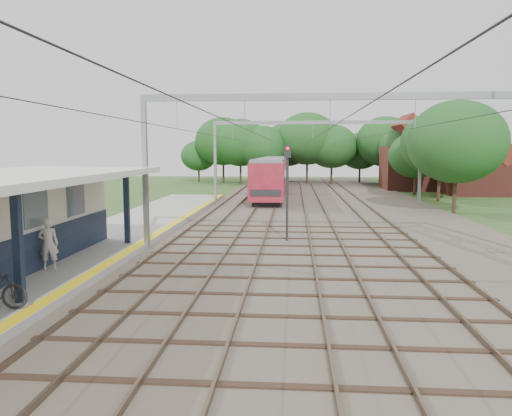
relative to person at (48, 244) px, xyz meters
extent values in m
cube|color=#473D33|center=(10.96, 20.25, -1.22)|extent=(18.00, 90.00, 0.10)
cube|color=gray|center=(-0.54, 4.25, -1.10)|extent=(5.00, 52.00, 0.35)
cube|color=yellow|center=(1.71, 4.25, -0.92)|extent=(0.45, 52.00, 0.01)
cube|color=#101A32|center=(1.06, -3.75, 0.68)|extent=(0.22, 0.22, 3.20)
cube|color=#101A32|center=(1.06, 5.25, 0.68)|extent=(0.22, 0.22, 3.20)
cube|color=brown|center=(2.75, 20.25, -1.10)|extent=(0.07, 88.00, 0.15)
cube|color=brown|center=(4.18, 20.25, -1.10)|extent=(0.07, 88.00, 0.15)
cube|color=brown|center=(5.75, 20.25, -1.10)|extent=(0.07, 88.00, 0.15)
cube|color=brown|center=(7.18, 20.25, -1.10)|extent=(0.07, 88.00, 0.15)
cube|color=brown|center=(9.45, 20.25, -1.10)|extent=(0.07, 88.00, 0.15)
cube|color=brown|center=(10.88, 20.25, -1.10)|extent=(0.07, 88.00, 0.15)
cube|color=brown|center=(13.05, 20.25, -1.10)|extent=(0.07, 88.00, 0.15)
cube|color=brown|center=(14.48, 20.25, -1.10)|extent=(0.07, 88.00, 0.15)
cube|color=gray|center=(1.96, 5.25, 2.23)|extent=(0.22, 0.22, 7.00)
cube|color=gray|center=(10.46, 5.25, 5.58)|extent=(17.00, 0.20, 0.30)
cube|color=gray|center=(1.96, 25.25, 2.23)|extent=(0.22, 0.22, 7.00)
cube|color=gray|center=(18.96, 25.25, 2.23)|extent=(0.22, 0.22, 7.00)
cube|color=gray|center=(10.46, 25.25, 5.58)|extent=(17.00, 0.20, 0.30)
cylinder|color=black|center=(3.46, 20.25, 4.23)|extent=(0.02, 88.00, 0.02)
cylinder|color=black|center=(6.46, 20.25, 4.23)|extent=(0.02, 88.00, 0.02)
cylinder|color=black|center=(10.16, 20.25, 4.23)|extent=(0.02, 88.00, 0.02)
cylinder|color=black|center=(13.76, 20.25, 4.23)|extent=(0.02, 88.00, 0.02)
cylinder|color=#382619|center=(-3.04, 51.25, 0.17)|extent=(0.28, 0.28, 2.88)
ellipsoid|color=#1A491B|center=(-3.04, 51.25, 3.69)|extent=(6.72, 6.72, 5.76)
cylinder|color=#382619|center=(2.96, 53.25, -0.01)|extent=(0.28, 0.28, 2.52)
ellipsoid|color=#1A491B|center=(2.96, 53.25, 3.07)|extent=(5.88, 5.88, 5.04)
cylinder|color=#382619|center=(8.96, 50.25, 0.35)|extent=(0.28, 0.28, 3.24)
ellipsoid|color=#1A491B|center=(8.96, 50.25, 4.31)|extent=(7.56, 7.56, 6.48)
cylinder|color=#382619|center=(14.96, 52.25, 0.08)|extent=(0.28, 0.28, 2.70)
ellipsoid|color=#1A491B|center=(14.96, 52.25, 3.38)|extent=(6.30, 6.30, 5.40)
cylinder|color=#382619|center=(21.46, 28.25, -0.01)|extent=(0.28, 0.28, 2.52)
ellipsoid|color=#1A491B|center=(21.46, 28.25, 3.07)|extent=(5.88, 5.88, 5.04)
cylinder|color=#382619|center=(21.96, 44.25, 0.17)|extent=(0.28, 0.28, 2.88)
ellipsoid|color=#1A491B|center=(21.96, 44.25, 3.69)|extent=(6.72, 6.72, 5.76)
cube|color=brown|center=(27.96, 36.25, 0.98)|extent=(7.00, 6.00, 4.50)
cube|color=maroon|center=(27.96, 36.25, 4.13)|extent=(4.99, 6.12, 4.99)
cube|color=brown|center=(22.96, 42.25, 1.23)|extent=(8.00, 6.00, 5.00)
cube|color=maroon|center=(22.96, 42.25, 4.63)|extent=(5.52, 6.12, 5.52)
imported|color=silver|center=(0.00, 0.00, 0.00)|extent=(0.79, 0.66, 1.84)
cube|color=black|center=(6.46, 30.02, -0.95)|extent=(2.23, 15.90, 0.44)
cube|color=maroon|center=(6.46, 30.02, 0.78)|extent=(2.79, 17.29, 3.01)
cube|color=black|center=(6.46, 30.02, 1.08)|extent=(2.83, 15.90, 0.86)
cube|color=slate|center=(6.46, 30.02, 2.40)|extent=(2.56, 17.29, 0.28)
cube|color=black|center=(6.46, 47.91, -0.95)|extent=(2.23, 15.90, 0.44)
cube|color=maroon|center=(6.46, 47.91, 0.78)|extent=(2.79, 17.29, 3.01)
cube|color=black|center=(6.46, 47.91, 1.08)|extent=(2.83, 15.90, 0.86)
cube|color=slate|center=(6.46, 47.91, 2.40)|extent=(2.56, 17.29, 0.28)
cylinder|color=black|center=(8.31, 7.71, 0.92)|extent=(0.12, 0.12, 4.39)
cube|color=black|center=(8.31, 7.71, 3.22)|extent=(0.33, 0.20, 0.60)
sphere|color=red|center=(8.31, 7.61, 3.37)|extent=(0.15, 0.15, 0.15)
camera|label=1|loc=(8.64, -16.73, 3.28)|focal=35.00mm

